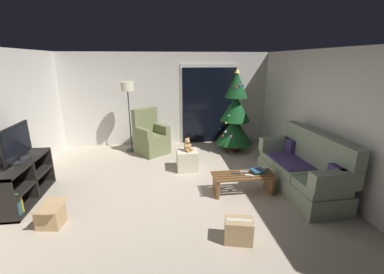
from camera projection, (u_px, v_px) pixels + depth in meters
name	position (u px, v px, depth m)	size (l,w,h in m)	color
ground_plane	(174.00, 195.00, 4.54)	(7.00, 7.00, 0.00)	#B2A38E
wall_back	(167.00, 99.00, 7.09)	(5.72, 0.12, 2.50)	silver
wall_right	(335.00, 122.00, 4.52)	(0.12, 6.00, 2.50)	silver
patio_door_frame	(209.00, 104.00, 7.20)	(1.60, 0.02, 2.20)	silver
patio_door_glass	(209.00, 106.00, 7.20)	(1.50, 0.02, 2.10)	black
couch	(303.00, 170.00, 4.60)	(0.85, 1.97, 1.08)	gray
coffee_table	(243.00, 180.00, 4.55)	(1.10, 0.40, 0.36)	brown
remote_graphite	(236.00, 174.00, 4.52)	(0.04, 0.16, 0.02)	#333338
remote_silver	(244.00, 172.00, 4.59)	(0.04, 0.16, 0.02)	#ADADB2
remote_white	(250.00, 176.00, 4.44)	(0.04, 0.16, 0.02)	silver
book_stack	(258.00, 171.00, 4.57)	(0.27, 0.24, 0.06)	#337042
cell_phone	(258.00, 170.00, 4.55)	(0.07, 0.14, 0.01)	black
christmas_tree	(235.00, 116.00, 6.51)	(0.96, 0.96, 2.11)	#4C1E19
armchair	(151.00, 138.00, 6.50)	(0.96, 0.96, 1.13)	olive
floor_lamp	(128.00, 93.00, 6.33)	(0.32, 0.32, 1.78)	#2D2D30
media_shelf	(21.00, 184.00, 4.24)	(0.40, 1.40, 0.70)	black
television	(17.00, 144.00, 4.10)	(0.21, 0.84, 0.61)	black
ottoman	(187.00, 160.00, 5.55)	(0.44, 0.44, 0.43)	beige
teddy_bear_honey	(187.00, 145.00, 5.45)	(0.21, 0.22, 0.29)	tan
cardboard_box_taped_mid_floor	(239.00, 231.00, 3.35)	(0.41, 0.32, 0.32)	tan
cardboard_box_open_near_shelf	(51.00, 217.00, 3.66)	(0.37, 0.49, 0.34)	tan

